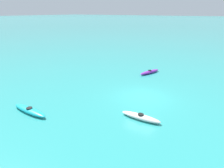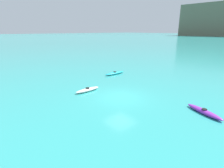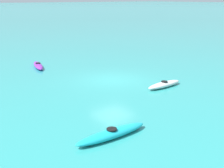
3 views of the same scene
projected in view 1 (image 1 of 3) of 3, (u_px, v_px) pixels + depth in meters
ground_plane at (143, 97)px, 16.02m from camera, size 600.00×600.00×0.00m
kayak_white at (141, 117)px, 12.71m from camera, size 0.71×2.70×0.37m
kayak_purple at (150, 72)px, 22.10m from camera, size 2.97×1.39×0.37m
kayak_cyan at (30, 110)px, 13.55m from camera, size 0.64×3.23×0.37m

